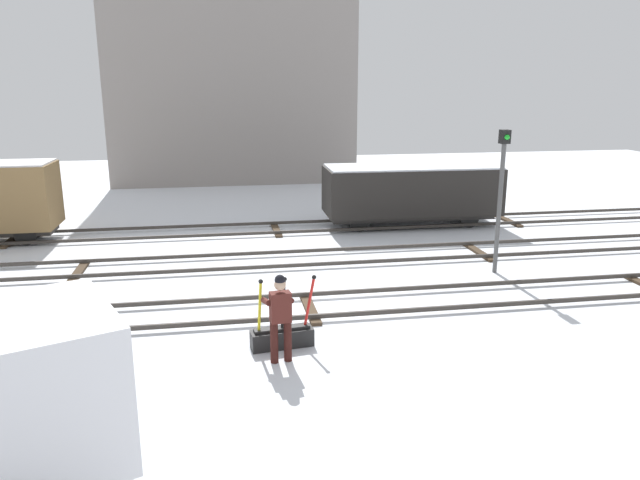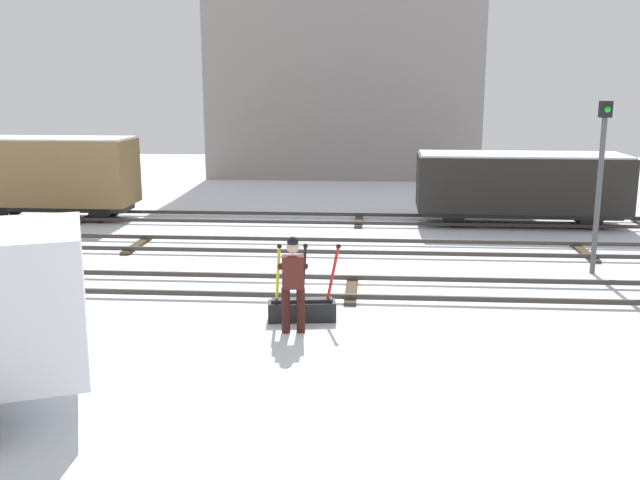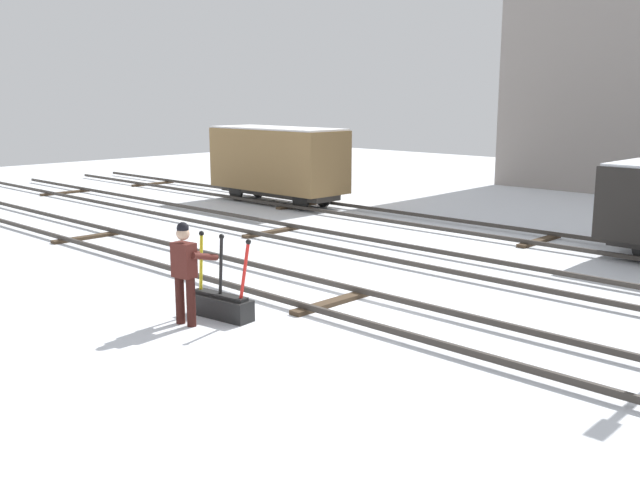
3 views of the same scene
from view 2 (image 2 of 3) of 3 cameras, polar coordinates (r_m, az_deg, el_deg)
name	(u,v)px [view 2 (image 2 of 3)]	position (r m, az deg, el deg)	size (l,w,h in m)	color
ground_plane	(351,293)	(14.93, 2.52, -4.22)	(60.00, 60.00, 0.00)	silver
track_main_line	(351,288)	(14.90, 2.52, -3.82)	(44.00, 1.94, 0.18)	#38332D
track_siding_near	(356,247)	(18.64, 2.88, -0.53)	(44.00, 1.94, 0.18)	#38332D
track_siding_far	(359,219)	(22.49, 3.12, 1.67)	(44.00, 1.94, 0.18)	#38332D
switch_lever_frame	(302,308)	(13.12, -1.44, -5.43)	(1.34, 0.52, 1.45)	black
rail_worker	(293,279)	(12.33, -2.18, -3.14)	(0.60, 0.71, 1.71)	#351511
signal_post	(601,170)	(17.17, 21.53, 5.24)	(0.24, 0.32, 3.90)	#4C4C4C
apartment_building	(344,63)	(34.69, 1.95, 13.96)	(12.72, 5.16, 10.54)	gray
freight_car_mid_siding	(520,184)	(22.76, 15.72, 4.36)	(6.30, 2.35, 2.21)	#2D2B28
freight_car_back_track	(53,173)	(24.51, -20.60, 5.05)	(5.19, 1.96, 2.63)	#2D2B28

